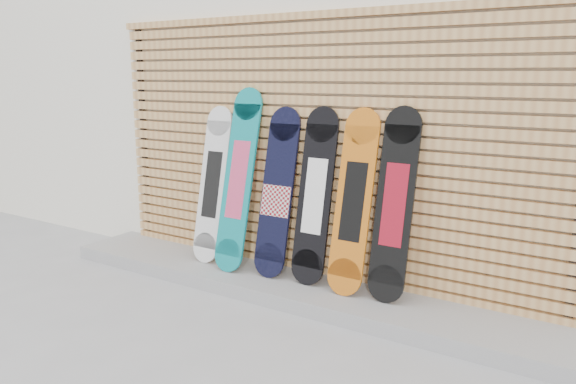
# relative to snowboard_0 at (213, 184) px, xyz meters

# --- Properties ---
(ground) EXTENTS (80.00, 80.00, 0.00)m
(ground) POSITION_rel_snowboard_0_xyz_m (1.09, -0.78, -0.82)
(ground) COLOR #9B9B9D
(ground) RESTS_ON ground
(building) EXTENTS (12.00, 5.00, 3.60)m
(building) POSITION_rel_snowboard_0_xyz_m (1.59, 2.72, 0.98)
(building) COLOR white
(building) RESTS_ON ground
(concrete_step) EXTENTS (4.60, 0.70, 0.12)m
(concrete_step) POSITION_rel_snowboard_0_xyz_m (0.94, -0.10, -0.76)
(concrete_step) COLOR gray
(concrete_step) RESTS_ON ground
(slat_wall) EXTENTS (4.26, 0.08, 2.29)m
(slat_wall) POSITION_rel_snowboard_0_xyz_m (0.94, 0.19, 0.39)
(slat_wall) COLOR tan
(slat_wall) RESTS_ON ground
(snowboard_0) EXTENTS (0.27, 0.33, 1.41)m
(snowboard_0) POSITION_rel_snowboard_0_xyz_m (0.00, 0.00, 0.00)
(snowboard_0) COLOR silver
(snowboard_0) RESTS_ON concrete_step
(snowboard_1) EXTENTS (0.29, 0.41, 1.58)m
(snowboard_1) POSITION_rel_snowboard_0_xyz_m (0.33, -0.04, 0.08)
(snowboard_1) COLOR #0E8388
(snowboard_1) RESTS_ON concrete_step
(snowboard_2) EXTENTS (0.29, 0.34, 1.42)m
(snowboard_2) POSITION_rel_snowboard_0_xyz_m (0.71, -0.01, -0.00)
(snowboard_2) COLOR black
(snowboard_2) RESTS_ON concrete_step
(snowboard_3) EXTENTS (0.29, 0.31, 1.43)m
(snowboard_3) POSITION_rel_snowboard_0_xyz_m (1.07, 0.01, 0.02)
(snowboard_3) COLOR black
(snowboard_3) RESTS_ON concrete_step
(snowboard_4) EXTENTS (0.29, 0.35, 1.44)m
(snowboard_4) POSITION_rel_snowboard_0_xyz_m (1.42, -0.01, 0.02)
(snowboard_4) COLOR #CA6815
(snowboard_4) RESTS_ON concrete_step
(snowboard_5) EXTENTS (0.29, 0.31, 1.46)m
(snowboard_5) POSITION_rel_snowboard_0_xyz_m (1.75, 0.01, 0.03)
(snowboard_5) COLOR black
(snowboard_5) RESTS_ON concrete_step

